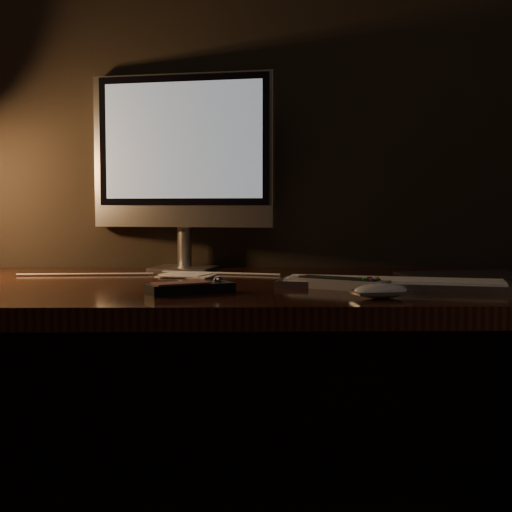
{
  "coord_description": "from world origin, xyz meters",
  "views": [
    {
      "loc": [
        0.01,
        0.34,
        0.91
      ],
      "look_at": [
        0.04,
        1.73,
        0.82
      ],
      "focal_mm": 50.0,
      "sensor_mm": 36.0,
      "label": 1
    }
  ],
  "objects_px": {
    "desk": "(236,336)",
    "mouse": "(381,293)",
    "media_remote": "(190,288)",
    "monitor": "(183,155)",
    "tv_remote": "(339,283)",
    "keyboard": "(393,283)"
  },
  "relations": [
    {
      "from": "desk",
      "to": "mouse",
      "type": "relative_size",
      "value": 16.15
    },
    {
      "from": "media_remote",
      "to": "tv_remote",
      "type": "relative_size",
      "value": 0.88
    },
    {
      "from": "monitor",
      "to": "keyboard",
      "type": "xyz_separation_m",
      "value": [
        0.45,
        -0.41,
        -0.28
      ]
    },
    {
      "from": "media_remote",
      "to": "tv_remote",
      "type": "height_order",
      "value": "media_remote"
    },
    {
      "from": "mouse",
      "to": "tv_remote",
      "type": "distance_m",
      "value": 0.16
    },
    {
      "from": "desk",
      "to": "media_remote",
      "type": "relative_size",
      "value": 9.4
    },
    {
      "from": "keyboard",
      "to": "mouse",
      "type": "xyz_separation_m",
      "value": [
        -0.06,
        -0.17,
        0.0
      ]
    },
    {
      "from": "desk",
      "to": "tv_remote",
      "type": "height_order",
      "value": "tv_remote"
    },
    {
      "from": "desk",
      "to": "tv_remote",
      "type": "bearing_deg",
      "value": -43.59
    },
    {
      "from": "media_remote",
      "to": "tv_remote",
      "type": "xyz_separation_m",
      "value": [
        0.29,
        0.07,
        0.0
      ]
    },
    {
      "from": "media_remote",
      "to": "monitor",
      "type": "bearing_deg",
      "value": 70.49
    },
    {
      "from": "media_remote",
      "to": "tv_remote",
      "type": "distance_m",
      "value": 0.3
    },
    {
      "from": "keyboard",
      "to": "media_remote",
      "type": "distance_m",
      "value": 0.41
    },
    {
      "from": "desk",
      "to": "media_remote",
      "type": "height_order",
      "value": "media_remote"
    },
    {
      "from": "monitor",
      "to": "tv_remote",
      "type": "height_order",
      "value": "monitor"
    },
    {
      "from": "mouse",
      "to": "keyboard",
      "type": "bearing_deg",
      "value": 58.91
    },
    {
      "from": "monitor",
      "to": "tv_remote",
      "type": "relative_size",
      "value": 2.55
    },
    {
      "from": "tv_remote",
      "to": "keyboard",
      "type": "bearing_deg",
      "value": 46.47
    },
    {
      "from": "monitor",
      "to": "media_remote",
      "type": "height_order",
      "value": "monitor"
    },
    {
      "from": "mouse",
      "to": "monitor",
      "type": "bearing_deg",
      "value": 111.93
    },
    {
      "from": "monitor",
      "to": "keyboard",
      "type": "relative_size",
      "value": 1.07
    },
    {
      "from": "media_remote",
      "to": "mouse",
      "type": "bearing_deg",
      "value": -38.17
    }
  ]
}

